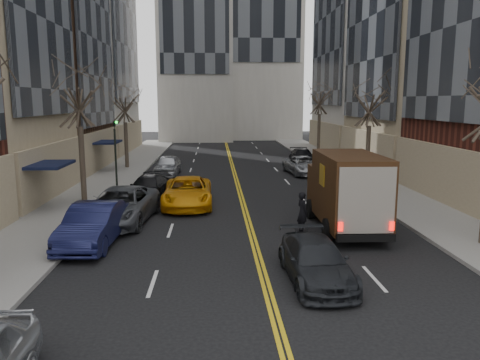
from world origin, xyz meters
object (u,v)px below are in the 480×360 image
at_px(ups_truck, 346,192).
at_px(pedestrian, 302,212).
at_px(taxi, 188,192).
at_px(observer_sedan, 316,261).

bearing_deg(ups_truck, pedestrian, -170.11).
bearing_deg(taxi, ups_truck, -36.31).
height_order(ups_truck, taxi, ups_truck).
height_order(observer_sedan, taxi, taxi).
distance_m(ups_truck, observer_sedan, 6.41).
bearing_deg(observer_sedan, pedestrian, 81.46).
distance_m(observer_sedan, pedestrian, 5.52).
xyz_separation_m(observer_sedan, taxi, (-4.58, 10.80, 0.11)).
bearing_deg(observer_sedan, taxi, 110.78).
distance_m(ups_truck, taxi, 8.78).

